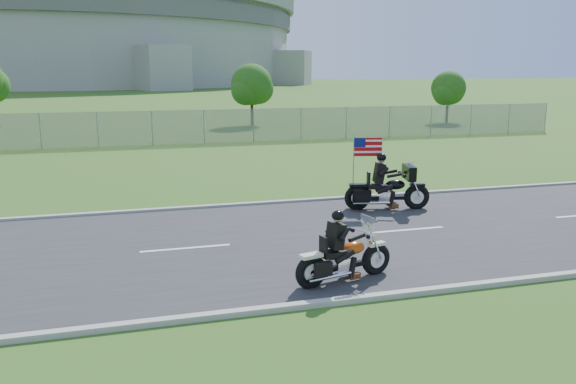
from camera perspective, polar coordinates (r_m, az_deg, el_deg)
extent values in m
plane|color=#3D5A1C|center=(14.41, -2.37, -5.23)|extent=(420.00, 420.00, 0.00)
cube|color=#28282B|center=(14.40, -2.37, -5.16)|extent=(120.00, 8.00, 0.04)
cube|color=#9E9B93|center=(18.22, -5.28, -1.33)|extent=(120.00, 0.18, 0.12)
cube|color=#9E9B93|center=(10.73, 2.66, -11.32)|extent=(120.00, 0.18, 0.12)
cube|color=gray|center=(33.60, -18.78, 6.03)|extent=(60.00, 0.03, 2.00)
cylinder|color=#A3A099|center=(184.24, -21.36, 13.38)|extent=(130.00, 130.00, 20.00)
cylinder|color=#605E5B|center=(184.59, -21.54, 15.54)|extent=(132.00, 132.00, 4.00)
cylinder|color=#A3A099|center=(185.09, -21.69, 17.39)|extent=(134.00, 134.00, 6.00)
cylinder|color=#382316|center=(44.43, -3.69, 8.41)|extent=(0.22, 0.22, 2.52)
sphere|color=#284E14|center=(44.33, -3.72, 10.84)|extent=(3.20, 3.20, 3.20)
sphere|color=#284E14|center=(44.95, -3.03, 10.42)|extent=(2.40, 2.40, 2.40)
sphere|color=#284E14|center=(43.85, -4.33, 10.23)|extent=(2.24, 2.24, 2.24)
cylinder|color=#382316|center=(48.50, 15.87, 8.14)|extent=(0.22, 0.22, 2.24)
sphere|color=#284E14|center=(48.41, 15.99, 10.12)|extent=(2.80, 2.80, 2.80)
sphere|color=#284E14|center=(49.08, 16.27, 9.75)|extent=(2.10, 2.10, 2.10)
sphere|color=#284E14|center=(47.88, 15.67, 9.64)|extent=(1.96, 1.96, 1.96)
torus|color=black|center=(12.29, 8.91, -6.74)|extent=(0.73, 0.33, 0.71)
torus|color=black|center=(11.41, 2.35, -8.13)|extent=(0.73, 0.33, 0.71)
ellipsoid|color=#C8480E|center=(11.83, 6.64, -5.66)|extent=(0.59, 0.42, 0.27)
cube|color=black|center=(11.57, 4.61, -6.24)|extent=(0.58, 0.40, 0.12)
cube|color=black|center=(11.49, 4.85, -4.43)|extent=(0.31, 0.43, 0.53)
sphere|color=black|center=(11.40, 5.09, -2.40)|extent=(0.31, 0.31, 0.26)
cube|color=silver|center=(11.92, 8.20, -3.26)|extent=(0.14, 0.44, 0.38)
torus|color=black|center=(18.13, 12.93, -0.48)|extent=(0.84, 0.37, 0.82)
torus|color=black|center=(17.70, 7.06, -0.57)|extent=(0.84, 0.37, 0.82)
ellipsoid|color=black|center=(17.86, 10.84, 0.73)|extent=(0.68, 0.48, 0.31)
cube|color=black|center=(17.74, 9.03, 0.58)|extent=(0.67, 0.45, 0.13)
cube|color=black|center=(17.67, 9.25, 1.95)|extent=(0.35, 0.49, 0.61)
sphere|color=black|center=(17.60, 9.48, 3.48)|extent=(0.36, 0.36, 0.30)
cube|color=black|center=(17.90, 12.20, 1.96)|extent=(0.43, 0.92, 0.44)
cube|color=#B70C11|center=(17.69, 8.13, 4.55)|extent=(0.87, 0.21, 0.58)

